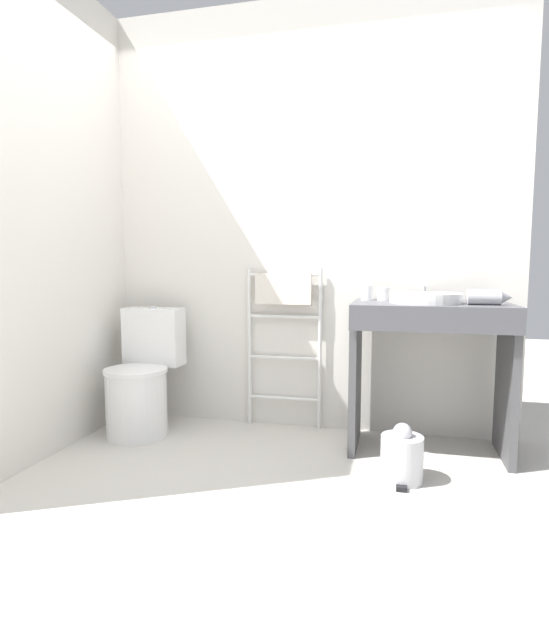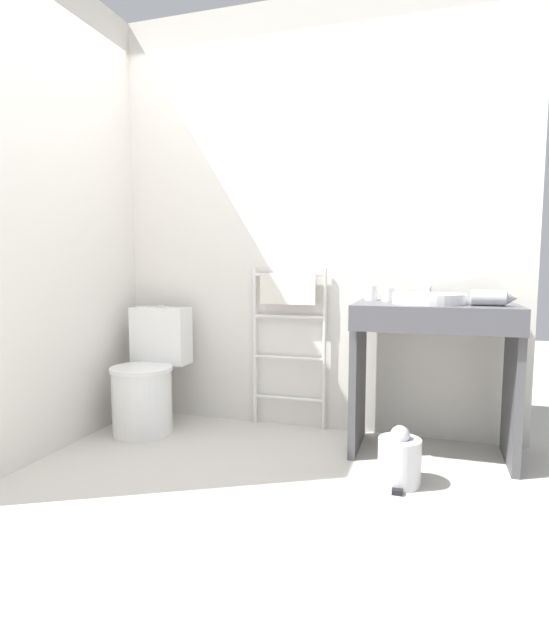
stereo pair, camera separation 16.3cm
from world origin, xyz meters
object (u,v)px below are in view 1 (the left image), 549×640
object	(u,v)px
towel_radiator	(284,313)
trash_bin	(402,457)
cup_near_wall	(367,293)
hair_dryer	(486,297)
toilet	(142,382)
cup_near_edge	(383,294)
sink_basin	(426,298)

from	to	relation	value
towel_radiator	trash_bin	distance (m)	1.19
trash_bin	towel_radiator	bearing A→B (deg)	137.89
cup_near_wall	hair_dryer	distance (m)	0.67
hair_dryer	trash_bin	bearing A→B (deg)	-137.33
towel_radiator	trash_bin	size ratio (longest dim) A/B	3.57
toilet	cup_near_edge	world-z (taller)	cup_near_edge
hair_dryer	towel_radiator	bearing A→B (deg)	165.74
toilet	hair_dryer	bearing A→B (deg)	0.68
cup_near_edge	towel_radiator	bearing A→B (deg)	171.44
cup_near_edge	sink_basin	bearing A→B (deg)	-31.99
cup_near_edge	trash_bin	distance (m)	0.97
cup_near_wall	trash_bin	size ratio (longest dim) A/B	0.30
toilet	towel_radiator	distance (m)	1.00
cup_near_wall	hair_dryer	xyz separation A→B (m)	(0.63, -0.22, -0.00)
cup_near_wall	hair_dryer	world-z (taller)	cup_near_wall
toilet	hair_dryer	distance (m)	2.09
towel_radiator	sink_basin	xyz separation A→B (m)	(0.86, -0.24, 0.12)
cup_near_wall	cup_near_edge	distance (m)	0.10
towel_radiator	cup_near_wall	xyz separation A→B (m)	(0.53, -0.07, 0.14)
sink_basin	toilet	bearing A→B (deg)	-177.34
cup_near_edge	hair_dryer	bearing A→B (deg)	-20.61
toilet	trash_bin	bearing A→B (deg)	-12.65
towel_radiator	hair_dryer	xyz separation A→B (m)	(1.16, -0.30, 0.14)
sink_basin	hair_dryer	xyz separation A→B (m)	(0.30, -0.06, 0.01)
cup_near_edge	trash_bin	size ratio (longest dim) A/B	0.27
toilet	cup_near_wall	xyz separation A→B (m)	(1.38, 0.25, 0.57)
cup_near_wall	cup_near_edge	size ratio (longest dim) A/B	1.09
sink_basin	hair_dryer	bearing A→B (deg)	-10.41
toilet	sink_basin	size ratio (longest dim) A/B	2.02
hair_dryer	sink_basin	bearing A→B (deg)	169.59
sink_basin	trash_bin	distance (m)	0.88
sink_basin	hair_dryer	distance (m)	0.31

